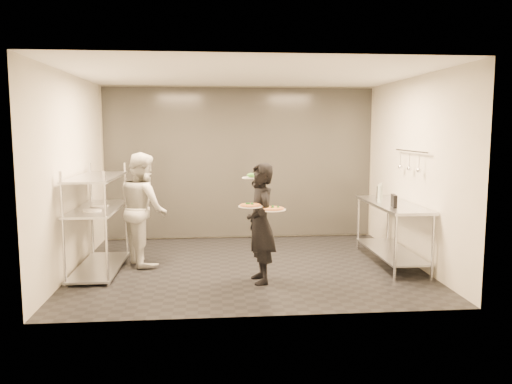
{
  "coord_description": "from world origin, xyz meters",
  "views": [
    {
      "loc": [
        -0.52,
        -7.19,
        2.03
      ],
      "look_at": [
        0.13,
        0.09,
        1.1
      ],
      "focal_mm": 35.0,
      "sensor_mm": 36.0,
      "label": 1
    }
  ],
  "objects": [
    {
      "name": "waiter",
      "position": [
        0.11,
        -0.77,
        0.79
      ],
      "size": [
        0.47,
        0.63,
        1.59
      ],
      "primitive_type": "imported",
      "rotation": [
        0.0,
        0.0,
        -1.41
      ],
      "color": "black",
      "rests_on": "ground"
    },
    {
      "name": "pos_monitor",
      "position": [
        2.06,
        -0.37,
        1.01
      ],
      "size": [
        0.09,
        0.25,
        0.18
      ],
      "primitive_type": "cube",
      "rotation": [
        0.0,
        0.0,
        -0.18
      ],
      "color": "black",
      "rests_on": "prep_counter"
    },
    {
      "name": "room_shell",
      "position": [
        0.0,
        1.18,
        1.4
      ],
      "size": [
        5.0,
        4.0,
        2.8
      ],
      "color": "black",
      "rests_on": "ground"
    },
    {
      "name": "pass_rack",
      "position": [
        -2.15,
        -0.0,
        0.77
      ],
      "size": [
        0.6,
        1.6,
        1.5
      ],
      "color": "silver",
      "rests_on": "ground"
    },
    {
      "name": "prep_counter",
      "position": [
        2.18,
        0.0,
        0.63
      ],
      "size": [
        0.6,
        1.8,
        0.92
      ],
      "color": "silver",
      "rests_on": "ground"
    },
    {
      "name": "bottle_dark",
      "position": [
        2.14,
        0.52,
        1.02
      ],
      "size": [
        0.06,
        0.06,
        0.2
      ],
      "primitive_type": "cylinder",
      "color": "black",
      "rests_on": "prep_counter"
    },
    {
      "name": "salad_plate",
      "position": [
        0.01,
        -0.48,
        1.39
      ],
      "size": [
        0.25,
        0.25,
        0.07
      ],
      "color": "white",
      "rests_on": "waiter"
    },
    {
      "name": "utensil_rail",
      "position": [
        2.43,
        -0.0,
        1.55
      ],
      "size": [
        0.07,
        1.2,
        0.31
      ],
      "color": "silver",
      "rests_on": "room_shell"
    },
    {
      "name": "chef",
      "position": [
        -1.55,
        0.3,
        0.84
      ],
      "size": [
        0.92,
        1.01,
        1.68
      ],
      "primitive_type": "imported",
      "rotation": [
        0.0,
        0.0,
        2.01
      ],
      "color": "beige",
      "rests_on": "ground"
    },
    {
      "name": "bottle_green",
      "position": [
        2.05,
        0.21,
        1.05
      ],
      "size": [
        0.07,
        0.07,
        0.25
      ],
      "primitive_type": "cylinder",
      "color": "#93A094",
      "rests_on": "prep_counter"
    },
    {
      "name": "pizza_plate_far",
      "position": [
        0.24,
        -1.0,
        1.02
      ],
      "size": [
        0.35,
        0.35,
        0.05
      ],
      "color": "white",
      "rests_on": "waiter"
    },
    {
      "name": "pizza_plate_near",
      "position": [
        -0.04,
        -0.99,
        1.07
      ],
      "size": [
        0.31,
        0.31,
        0.05
      ],
      "color": "white",
      "rests_on": "waiter"
    },
    {
      "name": "bottle_clear",
      "position": [
        2.24,
        0.72,
        1.03
      ],
      "size": [
        0.07,
        0.07,
        0.22
      ],
      "primitive_type": "cylinder",
      "color": "#93A094",
      "rests_on": "prep_counter"
    }
  ]
}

